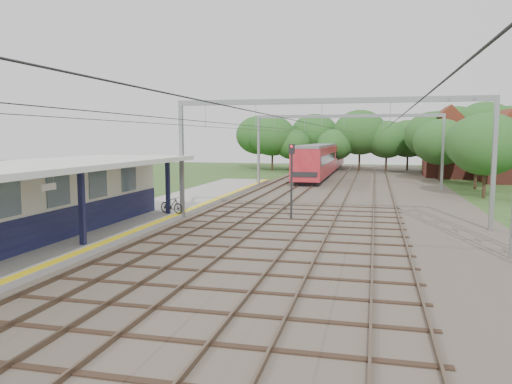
# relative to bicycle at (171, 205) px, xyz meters

# --- Properties ---
(ground) EXTENTS (160.00, 160.00, 0.00)m
(ground) POSITION_rel_bicycle_xyz_m (5.70, -15.00, -0.86)
(ground) COLOR #2D4C1E
(ground) RESTS_ON ground
(ballast_bed) EXTENTS (18.00, 90.00, 0.10)m
(ballast_bed) POSITION_rel_bicycle_xyz_m (9.70, 15.00, -0.81)
(ballast_bed) COLOR #473D33
(ballast_bed) RESTS_ON ground
(platform) EXTENTS (5.00, 52.00, 0.35)m
(platform) POSITION_rel_bicycle_xyz_m (-1.80, -1.00, -0.69)
(platform) COLOR gray
(platform) RESTS_ON ground
(yellow_stripe) EXTENTS (0.45, 52.00, 0.01)m
(yellow_stripe) POSITION_rel_bicycle_xyz_m (0.45, -1.00, -0.51)
(yellow_stripe) COLOR yellow
(yellow_stripe) RESTS_ON platform
(station_building) EXTENTS (3.41, 18.00, 3.40)m
(station_building) POSITION_rel_bicycle_xyz_m (-3.18, -8.00, 1.18)
(station_building) COLOR beige
(station_building) RESTS_ON platform
(canopy) EXTENTS (6.40, 20.00, 3.44)m
(canopy) POSITION_rel_bicycle_xyz_m (-2.07, -9.00, 2.78)
(canopy) COLOR #13153D
(canopy) RESTS_ON platform
(rail_tracks) EXTENTS (11.80, 88.00, 0.15)m
(rail_tracks) POSITION_rel_bicycle_xyz_m (7.20, 15.00, -0.69)
(rail_tracks) COLOR brown
(rail_tracks) RESTS_ON ballast_bed
(catenary_system) EXTENTS (17.22, 88.00, 7.00)m
(catenary_system) POSITION_rel_bicycle_xyz_m (9.08, 10.28, 4.65)
(catenary_system) COLOR gray
(catenary_system) RESTS_ON ground
(tree_band) EXTENTS (31.72, 30.88, 8.82)m
(tree_band) POSITION_rel_bicycle_xyz_m (9.54, 42.12, 4.06)
(tree_band) COLOR #382619
(tree_band) RESTS_ON ground
(house_far) EXTENTS (8.00, 6.12, 8.66)m
(house_far) POSITION_rel_bicycle_xyz_m (21.70, 37.00, 2.37)
(house_far) COLOR brown
(house_far) RESTS_ON ground
(bicycle) EXTENTS (1.77, 1.00, 1.02)m
(bicycle) POSITION_rel_bicycle_xyz_m (0.00, 0.00, 0.00)
(bicycle) COLOR black
(bicycle) RESTS_ON platform
(train) EXTENTS (3.00, 37.38, 3.94)m
(train) POSITION_rel_bicycle_xyz_m (5.20, 38.88, 1.33)
(train) COLOR black
(train) RESTS_ON ballast_bed
(signal_post) EXTENTS (0.34, 0.29, 4.48)m
(signal_post) POSITION_rel_bicycle_xyz_m (7.05, 1.26, 2.00)
(signal_post) COLOR black
(signal_post) RESTS_ON ground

